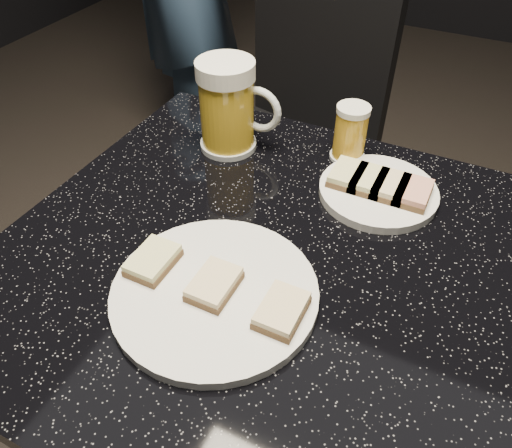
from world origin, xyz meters
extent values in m
cylinder|color=white|center=(-0.01, -0.10, 0.76)|extent=(0.26, 0.26, 0.01)
cylinder|color=white|center=(0.12, 0.20, 0.76)|extent=(0.19, 0.19, 0.01)
cylinder|color=black|center=(0.00, 0.00, 0.37)|extent=(0.10, 0.10, 0.69)
cube|color=black|center=(0.00, 0.00, 0.73)|extent=(0.70, 0.70, 0.03)
cylinder|color=silver|center=(-0.16, 0.21, 0.76)|extent=(0.10, 0.10, 0.01)
cylinder|color=gold|center=(-0.16, 0.21, 0.82)|extent=(0.09, 0.09, 0.12)
cylinder|color=white|center=(-0.16, 0.21, 0.89)|extent=(0.10, 0.10, 0.03)
torus|color=silver|center=(-0.11, 0.23, 0.82)|extent=(0.08, 0.01, 0.08)
cylinder|color=silver|center=(0.04, 0.27, 0.75)|extent=(0.06, 0.06, 0.01)
cylinder|color=gold|center=(0.04, 0.27, 0.80)|extent=(0.05, 0.05, 0.08)
cylinder|color=white|center=(0.04, 0.27, 0.84)|extent=(0.06, 0.06, 0.01)
cube|color=black|center=(-0.24, 0.59, 0.45)|extent=(0.51, 0.51, 0.04)
cylinder|color=black|center=(-0.46, 0.46, 0.21)|extent=(0.03, 0.03, 0.43)
cylinder|color=black|center=(-0.11, 0.38, 0.21)|extent=(0.03, 0.03, 0.43)
cylinder|color=black|center=(-0.38, 0.81, 0.21)|extent=(0.03, 0.03, 0.43)
cylinder|color=black|center=(-0.03, 0.73, 0.21)|extent=(0.03, 0.03, 0.43)
cube|color=black|center=(-0.20, 0.78, 0.67)|extent=(0.42, 0.13, 0.42)
cube|color=#4C3521|center=(-0.10, -0.10, 0.77)|extent=(0.05, 0.07, 0.01)
cube|color=#D1D184|center=(-0.10, -0.10, 0.78)|extent=(0.05, 0.07, 0.01)
cube|color=#4C3521|center=(-0.01, -0.10, 0.77)|extent=(0.05, 0.07, 0.01)
cube|color=beige|center=(-0.01, -0.10, 0.78)|extent=(0.05, 0.07, 0.01)
cube|color=#4C3521|center=(0.08, -0.10, 0.77)|extent=(0.05, 0.07, 0.01)
cube|color=beige|center=(0.08, -0.10, 0.78)|extent=(0.05, 0.07, 0.01)
cube|color=#4C3521|center=(0.07, 0.20, 0.77)|extent=(0.05, 0.07, 0.01)
cube|color=#D1D184|center=(0.07, 0.20, 0.78)|extent=(0.05, 0.07, 0.01)
cube|color=#4C3521|center=(0.10, 0.20, 0.77)|extent=(0.05, 0.07, 0.01)
cube|color=#D1D184|center=(0.10, 0.20, 0.78)|extent=(0.05, 0.07, 0.01)
cube|color=#4C3521|center=(0.14, 0.20, 0.77)|extent=(0.05, 0.07, 0.01)
cube|color=beige|center=(0.14, 0.20, 0.78)|extent=(0.05, 0.07, 0.01)
cube|color=#4C3521|center=(0.17, 0.20, 0.77)|extent=(0.05, 0.07, 0.01)
cube|color=tan|center=(0.17, 0.20, 0.78)|extent=(0.05, 0.07, 0.01)
camera|label=1|loc=(0.22, -0.44, 1.25)|focal=35.00mm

